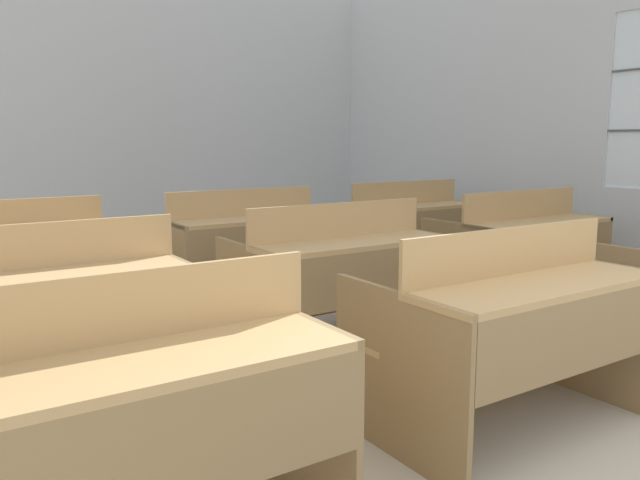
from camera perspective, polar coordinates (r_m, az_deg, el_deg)
The scene contains 11 objects.
wall_back at distance 7.30m, azimuth -15.85°, elevation 10.85°, with size 5.76×0.06×3.16m.
wall_right_with_window at distance 6.32m, azimuth 20.52°, elevation 10.92°, with size 0.06×6.47×3.16m.
bench_front_left at distance 2.05m, azimuth -17.71°, elevation -15.14°, with size 1.29×0.82×0.92m.
bench_front_center at distance 3.00m, azimuth 16.89°, elevation -7.34°, with size 1.29×0.82×0.92m.
bench_second_left at distance 3.30m, azimuth -23.77°, elevation -6.22°, with size 1.29×0.82×0.92m.
bench_second_center at distance 3.95m, azimuth 1.79°, elevation -3.00°, with size 1.29×0.82×0.92m.
bench_second_right at distance 5.17m, azimuth 17.85°, elevation -0.58°, with size 1.29×0.82×0.92m.
bench_third_left at distance 4.65m, azimuth -26.78°, elevation -2.15°, with size 1.29×0.82×0.92m.
bench_third_center at distance 5.11m, azimuth -6.93°, elevation -0.32°, with size 1.29×0.82×0.92m.
bench_third_right at distance 6.11m, azimuth 7.86°, elevation 1.19°, with size 1.29×0.82×0.92m.
wastepaper_bin at distance 7.30m, azimuth 8.41°, elevation 0.22°, with size 0.26×0.26×0.40m.
Camera 1 is at (-2.23, -0.44, 1.31)m, focal length 35.00 mm.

